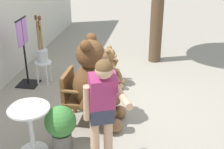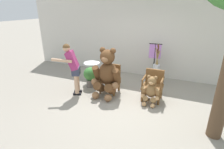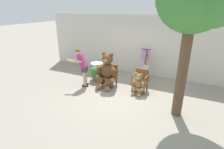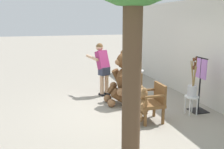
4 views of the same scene
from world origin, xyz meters
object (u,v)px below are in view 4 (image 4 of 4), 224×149
wooden_chair_right (153,101)px  teddy_bear_small (141,105)px  brush_bucket (192,87)px  potted_plant (125,82)px  clothing_display_stand (200,83)px  round_side_table (134,79)px  teddy_bear_large (123,78)px  person_visitor (102,65)px  white_stool (191,100)px  wooden_chair_left (132,86)px

wooden_chair_right → teddy_bear_small: (-0.00, -0.29, -0.06)m
teddy_bear_small → brush_bucket: bearing=94.0°
potted_plant → clothing_display_stand: (1.84, 1.32, 0.32)m
teddy_bear_small → round_side_table: teddy_bear_small is taller
teddy_bear_large → clothing_display_stand: teddy_bear_large is taller
brush_bucket → round_side_table: (-2.11, -0.64, -0.23)m
wooden_chair_right → person_visitor: person_visitor is taller
wooden_chair_right → white_stool: (-0.10, 1.07, -0.11)m
wooden_chair_right → teddy_bear_large: 1.37m
teddy_bear_small → white_stool: teddy_bear_small is taller
wooden_chair_right → person_visitor: size_ratio=0.55×
wooden_chair_left → teddy_bear_small: (1.32, -0.29, -0.06)m
wooden_chair_right → teddy_bear_small: wooden_chair_right is taller
brush_bucket → potted_plant: bearing=-152.7°
teddy_bear_small → person_visitor: size_ratio=0.53×
wooden_chair_left → potted_plant: (-0.75, 0.05, -0.07)m
person_visitor → potted_plant: 0.85m
potted_plant → brush_bucket: bearing=27.3°
wooden_chair_left → brush_bucket: size_ratio=0.91×
potted_plant → person_visitor: bearing=-108.1°
potted_plant → white_stool: bearing=27.3°
brush_bucket → wooden_chair_right: bearing=-84.8°
clothing_display_stand → round_side_table: bearing=-154.6°
wooden_chair_right → potted_plant: 2.07m
teddy_bear_large → brush_bucket: 1.81m
round_side_table → clothing_display_stand: size_ratio=0.53×
wooden_chair_left → teddy_bear_small: bearing=-12.2°
teddy_bear_small → person_visitor: (-2.28, -0.30, 0.52)m
round_side_table → white_stool: bearing=16.9°
teddy_bear_large → white_stool: (1.23, 1.33, -0.36)m
teddy_bear_large → person_visitor: bearing=-161.1°
teddy_bear_large → clothing_display_stand: 1.96m
teddy_bear_small → round_side_table: size_ratio=1.14×
wooden_chair_left → potted_plant: size_ratio=1.26×
brush_bucket → round_side_table: 2.22m
white_stool → wooden_chair_right: bearing=-84.8°
wooden_chair_right → white_stool: wooden_chair_right is taller
teddy_bear_small → potted_plant: bearing=170.8°
white_stool → clothing_display_stand: bearing=113.7°
wooden_chair_right → teddy_bear_large: teddy_bear_large is taller
wooden_chair_left → wooden_chair_right: bearing=-0.0°
wooden_chair_right → brush_bucket: size_ratio=0.91×
potted_plant → clothing_display_stand: 2.29m
wooden_chair_right → brush_bucket: (-0.10, 1.07, 0.21)m
wooden_chair_right → round_side_table: bearing=169.1°
teddy_bear_small → clothing_display_stand: 1.70m
white_stool → brush_bucket: 0.32m
wooden_chair_left → teddy_bear_small: 1.35m
brush_bucket → teddy_bear_large: bearing=-132.7°
wooden_chair_right → round_side_table: 2.25m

